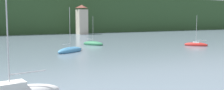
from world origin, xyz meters
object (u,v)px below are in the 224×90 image
object	(u,v)px
sailboat_far_2	(70,51)
sailboat_far_5	(196,45)
shore_building_eastcentral	(82,20)
sailboat_far_0	(93,44)

from	to	relation	value
sailboat_far_2	sailboat_far_5	xyz separation A→B (m)	(25.25, -2.80, -0.03)
shore_building_eastcentral	sailboat_far_0	distance (m)	39.36
sailboat_far_0	sailboat_far_2	bearing A→B (deg)	-70.22
shore_building_eastcentral	sailboat_far_2	size ratio (longest dim) A/B	1.39
shore_building_eastcentral	sailboat_far_0	world-z (taller)	shore_building_eastcentral
shore_building_eastcentral	sailboat_far_0	bearing A→B (deg)	-109.16
sailboat_far_0	sailboat_far_5	xyz separation A→B (m)	(17.20, -11.49, -0.01)
sailboat_far_2	sailboat_far_5	distance (m)	25.41
sailboat_far_5	sailboat_far_2	bearing A→B (deg)	45.34
sailboat_far_2	sailboat_far_0	bearing A→B (deg)	16.85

